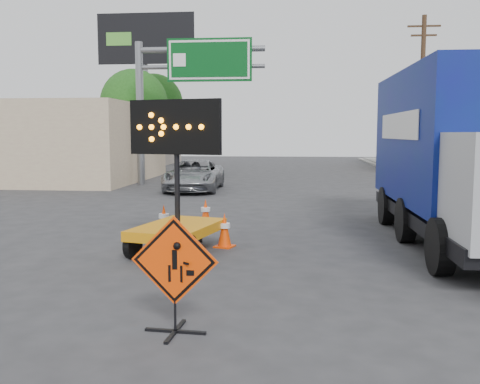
# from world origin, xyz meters

# --- Properties ---
(ground) EXTENTS (100.00, 100.00, 0.00)m
(ground) POSITION_xyz_m (0.00, 0.00, 0.00)
(ground) COLOR #2D2D30
(ground) RESTS_ON ground
(curb_right) EXTENTS (0.40, 60.00, 0.12)m
(curb_right) POSITION_xyz_m (7.20, 15.00, 0.06)
(curb_right) COLOR gray
(curb_right) RESTS_ON ground
(storefront_left_near) EXTENTS (14.00, 10.00, 4.00)m
(storefront_left_near) POSITION_xyz_m (-14.00, 20.00, 2.00)
(storefront_left_near) COLOR beige
(storefront_left_near) RESTS_ON ground
(storefront_left_far) EXTENTS (12.00, 10.00, 4.40)m
(storefront_left_far) POSITION_xyz_m (-15.00, 34.00, 2.20)
(storefront_left_far) COLOR #9E9384
(storefront_left_far) RESTS_ON ground
(building_right_far) EXTENTS (10.00, 14.00, 4.60)m
(building_right_far) POSITION_xyz_m (13.00, 30.00, 2.30)
(building_right_far) COLOR beige
(building_right_far) RESTS_ON ground
(highway_gantry) EXTENTS (6.18, 0.38, 6.90)m
(highway_gantry) POSITION_xyz_m (-4.43, 17.96, 5.07)
(highway_gantry) COLOR slate
(highway_gantry) RESTS_ON ground
(billboard) EXTENTS (6.10, 0.54, 9.85)m
(billboard) POSITION_xyz_m (-8.35, 25.87, 7.35)
(billboard) COLOR slate
(billboard) RESTS_ON ground
(utility_pole_far) EXTENTS (1.80, 0.26, 9.00)m
(utility_pole_far) POSITION_xyz_m (8.00, 24.00, 4.68)
(utility_pole_far) COLOR #4A3220
(utility_pole_far) RESTS_ON ground
(tree_left_near) EXTENTS (3.71, 3.71, 6.03)m
(tree_left_near) POSITION_xyz_m (-8.00, 22.00, 4.16)
(tree_left_near) COLOR #4A3220
(tree_left_near) RESTS_ON ground
(tree_left_far) EXTENTS (4.10, 4.10, 6.66)m
(tree_left_far) POSITION_xyz_m (-9.00, 30.00, 4.60)
(tree_left_far) COLOR #4A3220
(tree_left_far) RESTS_ON ground
(construction_sign) EXTENTS (1.12, 0.79, 1.48)m
(construction_sign) POSITION_xyz_m (-0.58, -0.94, 0.79)
(construction_sign) COLOR black
(construction_sign) RESTS_ON ground
(arrow_board) EXTENTS (1.98, 2.48, 3.18)m
(arrow_board) POSITION_xyz_m (-1.52, 3.50, 0.70)
(arrow_board) COLOR orange
(arrow_board) RESTS_ON ground
(pickup_truck) EXTENTS (2.36, 4.87, 1.34)m
(pickup_truck) POSITION_xyz_m (-3.43, 15.61, 0.67)
(pickup_truck) COLOR #9D9FA4
(pickup_truck) RESTS_ON ground
(box_truck) EXTENTS (2.71, 8.32, 3.95)m
(box_truck) POSITION_xyz_m (4.63, 5.08, 1.79)
(box_truck) COLOR black
(box_truck) RESTS_ON ground
(cone_a) EXTENTS (0.48, 0.48, 0.76)m
(cone_a) POSITION_xyz_m (-0.62, 4.17, 0.38)
(cone_a) COLOR #FD4205
(cone_a) RESTS_ON ground
(cone_b) EXTENTS (0.43, 0.43, 0.77)m
(cone_b) POSITION_xyz_m (-2.27, 5.34, 0.38)
(cone_b) COLOR #FD4205
(cone_b) RESTS_ON ground
(cone_c) EXTENTS (0.43, 0.43, 0.76)m
(cone_c) POSITION_xyz_m (-1.44, 6.57, 0.38)
(cone_c) COLOR #FD4205
(cone_c) RESTS_ON ground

